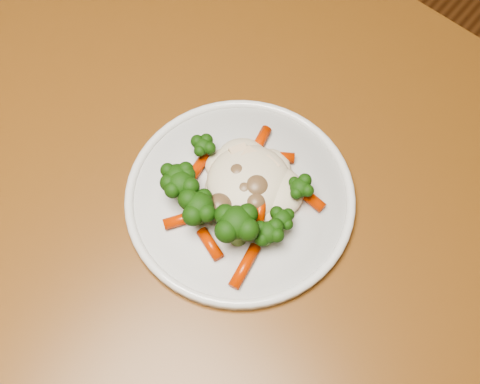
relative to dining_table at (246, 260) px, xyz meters
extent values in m
plane|color=brown|center=(-0.33, 0.02, -0.65)|extent=(3.00, 3.00, 0.00)
cube|color=brown|center=(0.00, 0.00, 0.08)|extent=(1.20, 0.83, 0.04)
cube|color=brown|center=(-0.51, 0.35, -0.29)|extent=(0.06, 0.06, 0.71)
cylinder|color=silver|center=(-0.03, 0.02, 0.11)|extent=(0.25, 0.25, 0.01)
ellipsoid|color=beige|center=(-0.03, 0.03, 0.13)|extent=(0.11, 0.09, 0.04)
ellipsoid|color=black|center=(-0.07, -0.02, 0.13)|extent=(0.05, 0.05, 0.04)
ellipsoid|color=black|center=(-0.04, -0.03, 0.13)|extent=(0.05, 0.05, 0.04)
ellipsoid|color=black|center=(0.00, -0.02, 0.14)|extent=(0.06, 0.06, 0.05)
ellipsoid|color=black|center=(0.03, 0.00, 0.13)|extent=(0.04, 0.04, 0.03)
ellipsoid|color=black|center=(0.03, 0.02, 0.13)|extent=(0.03, 0.03, 0.03)
ellipsoid|color=black|center=(0.02, 0.06, 0.13)|extent=(0.03, 0.03, 0.03)
ellipsoid|color=black|center=(-0.09, 0.03, 0.13)|extent=(0.03, 0.03, 0.03)
ellipsoid|color=black|center=(-0.08, -0.02, 0.13)|extent=(0.04, 0.04, 0.04)
cylinder|color=#CD3704|center=(-0.05, 0.08, 0.12)|extent=(0.02, 0.04, 0.01)
cylinder|color=#CD3704|center=(-0.03, 0.08, 0.12)|extent=(0.04, 0.03, 0.01)
cylinder|color=#CD3704|center=(0.03, 0.06, 0.12)|extent=(0.05, 0.02, 0.01)
cylinder|color=#CD3704|center=(-0.08, 0.01, 0.12)|extent=(0.02, 0.05, 0.01)
cylinder|color=#CD3704|center=(-0.05, -0.04, 0.12)|extent=(0.03, 0.04, 0.01)
cylinder|color=#CD3704|center=(-0.01, -0.04, 0.12)|extent=(0.04, 0.02, 0.01)
cylinder|color=#CD3704|center=(0.03, -0.04, 0.12)|extent=(0.02, 0.05, 0.01)
cylinder|color=#CD3704|center=(0.00, 0.02, 0.13)|extent=(0.03, 0.04, 0.01)
ellipsoid|color=brown|center=(-0.02, 0.02, 0.13)|extent=(0.02, 0.02, 0.02)
ellipsoid|color=brown|center=(0.00, 0.02, 0.13)|extent=(0.02, 0.02, 0.01)
ellipsoid|color=brown|center=(-0.04, 0.03, 0.13)|extent=(0.02, 0.02, 0.02)
ellipsoid|color=brown|center=(-0.03, -0.01, 0.13)|extent=(0.03, 0.03, 0.02)
ellipsoid|color=brown|center=(-0.01, 0.03, 0.13)|extent=(0.03, 0.03, 0.02)
cube|color=beige|center=(-0.04, 0.06, 0.13)|extent=(0.02, 0.02, 0.01)
cube|color=beige|center=(-0.02, 0.06, 0.13)|extent=(0.02, 0.02, 0.01)
cube|color=beige|center=(-0.06, 0.05, 0.13)|extent=(0.02, 0.02, 0.01)
camera|label=1|loc=(0.16, -0.20, 0.69)|focal=45.00mm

